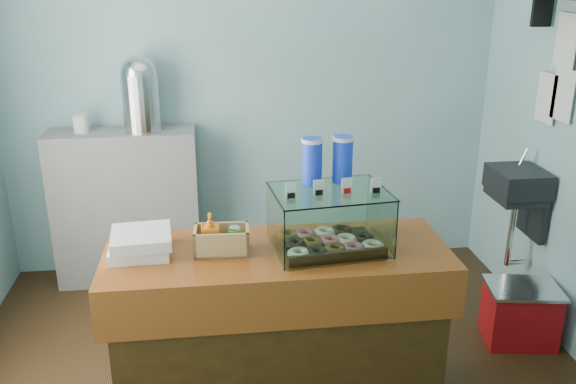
{
  "coord_description": "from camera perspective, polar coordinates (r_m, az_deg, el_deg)",
  "views": [
    {
      "loc": [
        -0.27,
        -2.8,
        2.12
      ],
      "look_at": [
        0.06,
        -0.15,
        1.15
      ],
      "focal_mm": 38.0,
      "sensor_mm": 36.0,
      "label": 1
    }
  ],
  "objects": [
    {
      "name": "ground",
      "position": [
        3.52,
        -1.35,
        -17.06
      ],
      "size": [
        3.5,
        3.5,
        0.0
      ],
      "primitive_type": "plane",
      "color": "black",
      "rests_on": "ground"
    },
    {
      "name": "room_shell",
      "position": [
        2.85,
        -1.12,
        11.63
      ],
      "size": [
        3.54,
        3.04,
        2.82
      ],
      "color": "#709CA4",
      "rests_on": "ground"
    },
    {
      "name": "counter",
      "position": [
        3.05,
        -0.92,
        -13.03
      ],
      "size": [
        1.6,
        0.6,
        0.9
      ],
      "color": "#3F270C",
      "rests_on": "ground"
    },
    {
      "name": "back_shelf",
      "position": [
        4.45,
        -14.81,
        -1.38
      ],
      "size": [
        1.0,
        0.32,
        1.1
      ],
      "primitive_type": "cube",
      "color": "gray",
      "rests_on": "ground"
    },
    {
      "name": "display_case",
      "position": [
        2.83,
        3.77,
        -2.01
      ],
      "size": [
        0.56,
        0.43,
        0.5
      ],
      "rotation": [
        0.0,
        0.0,
        0.1
      ],
      "color": "black",
      "rests_on": "counter"
    },
    {
      "name": "condiment_crate",
      "position": [
        2.81,
        -6.45,
        -4.36
      ],
      "size": [
        0.26,
        0.16,
        0.19
      ],
      "rotation": [
        0.0,
        0.0,
        -0.04
      ],
      "color": "tan",
      "rests_on": "counter"
    },
    {
      "name": "pastry_boxes",
      "position": [
        2.87,
        -13.63,
        -4.63
      ],
      "size": [
        0.29,
        0.29,
        0.11
      ],
      "rotation": [
        0.0,
        0.0,
        0.04
      ],
      "color": "silver",
      "rests_on": "counter"
    },
    {
      "name": "coffee_urn",
      "position": [
        4.2,
        -13.65,
        9.09
      ],
      "size": [
        0.28,
        0.28,
        0.51
      ],
      "color": "silver",
      "rests_on": "back_shelf"
    },
    {
      "name": "red_cooler",
      "position": [
        3.98,
        20.9,
        -10.58
      ],
      "size": [
        0.46,
        0.38,
        0.37
      ],
      "rotation": [
        0.0,
        0.0,
        -0.16
      ],
      "color": "#AC0D13",
      "rests_on": "ground"
    }
  ]
}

